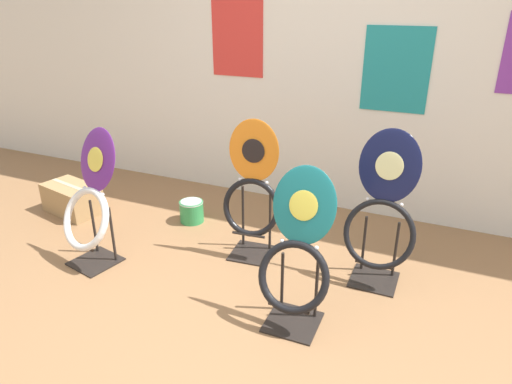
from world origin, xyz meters
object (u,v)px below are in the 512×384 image
(toilet_seat_display_teal_sax, at_px, (297,259))
(storage_box, at_px, (72,199))
(toilet_seat_display_navy_moon, at_px, (382,218))
(paint_can, at_px, (192,211))
(toilet_seat_display_orange_sun, at_px, (252,197))
(toilet_seat_display_purple_note, at_px, (90,203))

(toilet_seat_display_teal_sax, distance_m, storage_box, 2.20)
(toilet_seat_display_navy_moon, distance_m, paint_can, 1.52)
(toilet_seat_display_teal_sax, distance_m, paint_can, 1.42)
(toilet_seat_display_teal_sax, bearing_deg, storage_box, 165.24)
(toilet_seat_display_navy_moon, xyz_separation_m, storage_box, (-2.44, -0.02, -0.31))
(toilet_seat_display_navy_moon, height_order, paint_can, toilet_seat_display_navy_moon)
(toilet_seat_display_teal_sax, relative_size, storage_box, 1.66)
(toilet_seat_display_orange_sun, bearing_deg, toilet_seat_display_purple_note, -151.54)
(toilet_seat_display_teal_sax, bearing_deg, toilet_seat_display_purple_note, 177.97)
(toilet_seat_display_navy_moon, relative_size, storage_box, 1.83)
(toilet_seat_display_navy_moon, bearing_deg, toilet_seat_display_purple_note, -163.06)
(paint_can, bearing_deg, storage_box, -165.89)
(paint_can, bearing_deg, toilet_seat_display_purple_note, -109.79)
(toilet_seat_display_navy_moon, bearing_deg, storage_box, -179.49)
(storage_box, bearing_deg, toilet_seat_display_purple_note, -35.64)
(toilet_seat_display_purple_note, bearing_deg, storage_box, 144.36)
(toilet_seat_display_navy_moon, height_order, toilet_seat_display_teal_sax, toilet_seat_display_navy_moon)
(toilet_seat_display_navy_moon, bearing_deg, paint_can, 171.30)
(toilet_seat_display_navy_moon, xyz_separation_m, toilet_seat_display_purple_note, (-1.74, -0.53, -0.01))
(toilet_seat_display_orange_sun, height_order, toilet_seat_display_navy_moon, toilet_seat_display_navy_moon)
(paint_can, height_order, storage_box, storage_box)
(toilet_seat_display_navy_moon, relative_size, paint_can, 5.02)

